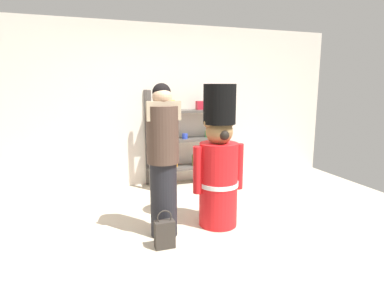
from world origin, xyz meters
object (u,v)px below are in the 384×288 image
object	(u,v)px
person_shopper	(163,159)
shopping_bag	(165,234)
teddy_bear_guard	(219,163)
merchandise_shelf	(184,137)

from	to	relation	value
person_shopper	shopping_bag	bearing A→B (deg)	-102.97
teddy_bear_guard	shopping_bag	world-z (taller)	teddy_bear_guard
teddy_bear_guard	shopping_bag	size ratio (longest dim) A/B	4.09
person_shopper	teddy_bear_guard	bearing A→B (deg)	4.42
teddy_bear_guard	person_shopper	bearing A→B (deg)	-175.58
merchandise_shelf	teddy_bear_guard	xyz separation A→B (m)	(-0.10, -1.66, -0.05)
merchandise_shelf	person_shopper	bearing A→B (deg)	-114.30
merchandise_shelf	shopping_bag	bearing A→B (deg)	-112.78
merchandise_shelf	person_shopper	xyz separation A→B (m)	(-0.77, -1.72, 0.06)
teddy_bear_guard	person_shopper	size ratio (longest dim) A/B	1.00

